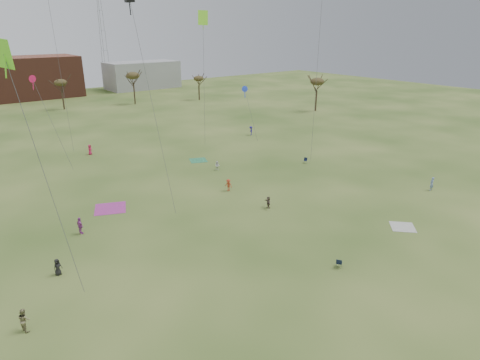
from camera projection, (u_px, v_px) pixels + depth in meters
ground at (326, 278)px, 35.76m from camera, size 260.00×260.00×0.00m
spectator_fore_b at (24, 320)px, 29.32m from camera, size 0.85×1.00×1.78m
spectator_fore_c at (268, 202)px, 49.31m from camera, size 0.86×1.41×1.45m
flyer_mid_a at (58, 267)px, 35.98m from camera, size 0.87×0.72×1.53m
flyer_mid_b at (228, 185)px, 54.49m from camera, size 0.96×1.19×1.62m
flyer_mid_c at (432, 184)px, 54.65m from camera, size 0.67×0.46×1.80m
spectator_mid_d at (80, 226)px, 43.06m from camera, size 0.63×1.15×1.86m
spectator_mid_e at (217, 166)px, 62.36m from camera, size 0.86×0.86×1.41m
flyer_far_b at (90, 150)px, 69.97m from camera, size 1.00×0.94×1.72m
flyer_far_c at (251, 131)px, 82.49m from camera, size 1.16×1.34×1.80m
blanket_cream at (403, 227)px, 44.84m from camera, size 3.49×3.49×0.03m
blanket_plum at (110, 208)px, 49.40m from camera, size 4.65×4.65×0.03m
blanket_olive at (198, 160)px, 67.16m from camera, size 3.45×3.45×0.03m
camp_chair_center at (339, 264)px, 37.30m from camera, size 0.73×0.71×0.87m
camp_chair_right at (305, 162)px, 65.74m from camera, size 0.73×0.72×0.87m
kites_aloft at (120, 33)px, 45.84m from camera, size 58.01×69.06×26.81m
tree_line at (39, 92)px, 90.04m from camera, size 117.44×49.32×8.91m
building_brick at (32, 77)px, 125.12m from camera, size 26.00×16.00×12.00m
building_grey at (142, 75)px, 144.44m from camera, size 24.00×12.00×9.00m
radio_tower at (102, 30)px, 138.71m from camera, size 1.51×1.72×41.00m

